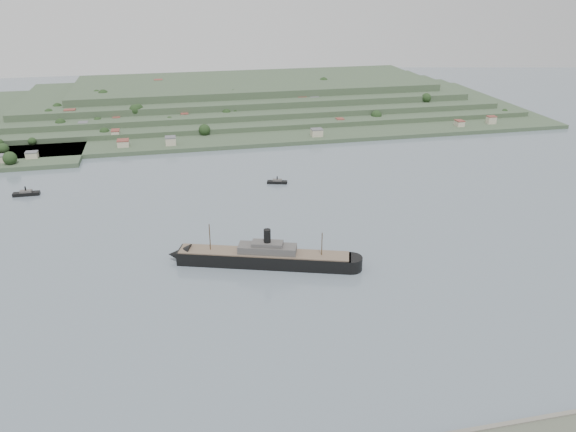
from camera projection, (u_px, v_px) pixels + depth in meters
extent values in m
plane|color=slate|center=(259.00, 262.00, 330.14)|extent=(1400.00, 1400.00, 0.00)
cube|color=#30432D|center=(208.00, 117.00, 651.67)|extent=(760.00, 260.00, 4.00)
cube|color=#30432D|center=(222.00, 108.00, 676.16)|extent=(680.00, 220.00, 5.00)
cube|color=#30432D|center=(233.00, 100.00, 690.31)|extent=(600.00, 200.00, 6.00)
cube|color=#30432D|center=(243.00, 92.00, 704.07)|extent=(520.00, 180.00, 7.00)
cube|color=#30432D|center=(253.00, 83.00, 717.43)|extent=(440.00, 160.00, 8.00)
cube|color=black|center=(264.00, 259.00, 325.64)|extent=(99.63, 44.24, 7.82)
cone|color=black|center=(179.00, 255.00, 330.43)|extent=(16.93, 16.93, 13.40)
cylinder|color=black|center=(351.00, 263.00, 320.84)|extent=(13.40, 13.40, 7.82)
cube|color=brown|center=(264.00, 252.00, 323.94)|extent=(97.16, 42.48, 0.67)
cube|color=#4B4846|center=(267.00, 249.00, 322.74)|extent=(34.96, 20.05, 4.47)
cube|color=#4B4846|center=(267.00, 244.00, 321.54)|extent=(19.42, 13.02, 2.79)
cylinder|color=black|center=(267.00, 238.00, 319.84)|extent=(4.02, 4.02, 10.05)
cylinder|color=#463420|center=(210.00, 238.00, 323.93)|extent=(0.56, 0.56, 17.87)
cylinder|color=#463420|center=(322.00, 245.00, 318.19)|extent=(0.56, 0.56, 15.63)
cube|color=black|center=(309.00, 259.00, 331.89)|extent=(13.96, 7.70, 2.16)
cube|color=#4B4846|center=(309.00, 256.00, 331.24)|extent=(6.68, 4.66, 1.62)
cylinder|color=black|center=(309.00, 254.00, 330.52)|extent=(0.90, 0.90, 3.15)
cube|color=black|center=(26.00, 194.00, 428.11)|extent=(19.34, 5.41, 2.58)
cube|color=#4B4846|center=(26.00, 192.00, 427.33)|extent=(8.71, 4.31, 1.93)
cylinder|color=black|center=(25.00, 189.00, 426.47)|extent=(1.07, 1.07, 3.76)
cube|color=black|center=(277.00, 182.00, 452.49)|extent=(16.78, 8.81, 2.16)
cube|color=#4B4846|center=(277.00, 180.00, 451.85)|extent=(7.99, 5.47, 1.62)
cylinder|color=black|center=(277.00, 178.00, 451.13)|extent=(0.90, 0.90, 3.14)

